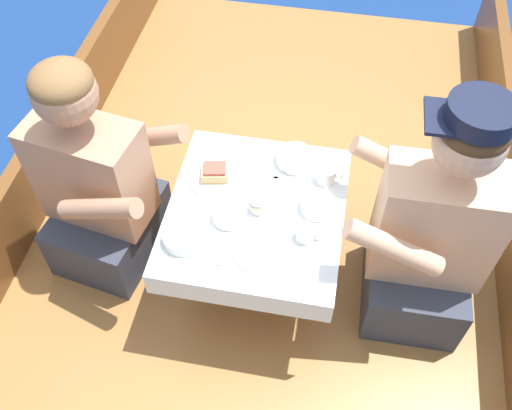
# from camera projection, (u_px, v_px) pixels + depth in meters

# --- Properties ---
(ground_plane) EXTENTS (60.00, 60.00, 0.00)m
(ground_plane) POSITION_uv_depth(u_px,v_px,m) (259.00, 296.00, 2.72)
(ground_plane) COLOR navy
(boat_deck) EXTENTS (2.09, 3.76, 0.35)m
(boat_deck) POSITION_uv_depth(u_px,v_px,m) (259.00, 277.00, 2.58)
(boat_deck) COLOR #9E6B38
(boat_deck) RESTS_ON ground_plane
(gunwale_port) EXTENTS (0.06, 3.76, 0.34)m
(gunwale_port) POSITION_uv_depth(u_px,v_px,m) (25.00, 197.00, 2.42)
(gunwale_port) COLOR brown
(gunwale_port) RESTS_ON boat_deck
(cockpit_table) EXTENTS (0.63, 0.70, 0.43)m
(cockpit_table) POSITION_uv_depth(u_px,v_px,m) (256.00, 217.00, 2.09)
(cockpit_table) COLOR #B2B2B7
(cockpit_table) RESTS_ON boat_deck
(person_port) EXTENTS (0.57, 0.51, 0.96)m
(person_port) POSITION_uv_depth(u_px,v_px,m) (98.00, 187.00, 2.16)
(person_port) COLOR #333847
(person_port) RESTS_ON boat_deck
(person_starboard) EXTENTS (0.53, 0.45, 1.03)m
(person_starboard) POSITION_uv_depth(u_px,v_px,m) (429.00, 236.00, 1.99)
(person_starboard) COLOR #333847
(person_starboard) RESTS_ON boat_deck
(plate_sandwich) EXTENTS (0.21, 0.21, 0.01)m
(plate_sandwich) POSITION_uv_depth(u_px,v_px,m) (215.00, 177.00, 2.14)
(plate_sandwich) COLOR white
(plate_sandwich) RESTS_ON cockpit_table
(plate_bread) EXTENTS (0.17, 0.17, 0.01)m
(plate_bread) POSITION_uv_depth(u_px,v_px,m) (257.00, 251.00, 1.93)
(plate_bread) COLOR white
(plate_bread) RESTS_ON cockpit_table
(sandwich) EXTENTS (0.11, 0.10, 0.05)m
(sandwich) POSITION_uv_depth(u_px,v_px,m) (215.00, 172.00, 2.12)
(sandwich) COLOR tan
(sandwich) RESTS_ON plate_sandwich
(bowl_port_near) EXTENTS (0.12, 0.12, 0.04)m
(bowl_port_near) POSITION_uv_depth(u_px,v_px,m) (229.00, 214.00, 2.01)
(bowl_port_near) COLOR white
(bowl_port_near) RESTS_ON cockpit_table
(bowl_starboard_near) EXTENTS (0.14, 0.14, 0.04)m
(bowl_starboard_near) POSITION_uv_depth(u_px,v_px,m) (183.00, 236.00, 1.95)
(bowl_starboard_near) COLOR white
(bowl_starboard_near) RESTS_ON cockpit_table
(bowl_center_far) EXTENTS (0.13, 0.13, 0.04)m
(bowl_center_far) POSITION_uv_depth(u_px,v_px,m) (318.00, 205.00, 2.03)
(bowl_center_far) COLOR white
(bowl_center_far) RESTS_ON cockpit_table
(bowl_port_far) EXTENTS (0.15, 0.15, 0.04)m
(bowl_port_far) POSITION_uv_depth(u_px,v_px,m) (295.00, 158.00, 2.17)
(bowl_port_far) COLOR white
(bowl_port_far) RESTS_ON cockpit_table
(coffee_cup_port) EXTENTS (0.10, 0.07, 0.06)m
(coffee_cup_port) POSITION_uv_depth(u_px,v_px,m) (326.00, 174.00, 2.11)
(coffee_cup_port) COLOR white
(coffee_cup_port) RESTS_ON cockpit_table
(coffee_cup_starboard) EXTENTS (0.09, 0.07, 0.05)m
(coffee_cup_starboard) POSITION_uv_depth(u_px,v_px,m) (306.00, 233.00, 1.95)
(coffee_cup_starboard) COLOR white
(coffee_cup_starboard) RESTS_ON cockpit_table
(tin_can) EXTENTS (0.07, 0.07, 0.05)m
(tin_can) POSITION_uv_depth(u_px,v_px,m) (258.00, 205.00, 2.03)
(tin_can) COLOR silver
(tin_can) RESTS_ON cockpit_table
(utensil_knife_port) EXTENTS (0.17, 0.05, 0.00)m
(utensil_knife_port) POSITION_uv_depth(u_px,v_px,m) (292.00, 183.00, 2.12)
(utensil_knife_port) COLOR silver
(utensil_knife_port) RESTS_ON cockpit_table
(utensil_fork_port) EXTENTS (0.15, 0.11, 0.00)m
(utensil_fork_port) POSITION_uv_depth(u_px,v_px,m) (282.00, 175.00, 2.15)
(utensil_fork_port) COLOR silver
(utensil_fork_port) RESTS_ON cockpit_table
(utensil_spoon_center) EXTENTS (0.15, 0.11, 0.01)m
(utensil_spoon_center) POSITION_uv_depth(u_px,v_px,m) (207.00, 267.00, 1.89)
(utensil_spoon_center) COLOR silver
(utensil_spoon_center) RESTS_ON cockpit_table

